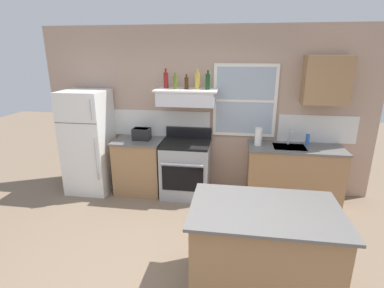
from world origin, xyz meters
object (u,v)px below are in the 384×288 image
(refrigerator, at_px, (89,142))
(toaster, at_px, (142,134))
(stove_range, at_px, (186,168))
(bottle_brown_stout, at_px, (187,83))
(bottle_olive_oil_square, at_px, (175,82))
(dish_soap_bottle, at_px, (308,140))
(bottle_dark_green_wine, at_px, (208,81))
(paper_towel_roll, at_px, (258,137))
(bottle_champagne_gold_foil, at_px, (197,81))
(bottle_red_label_wine, at_px, (166,80))
(kitchen_island, at_px, (262,250))

(refrigerator, height_order, toaster, refrigerator)
(toaster, bearing_deg, refrigerator, -174.92)
(stove_range, xyz_separation_m, bottle_brown_stout, (0.00, 0.09, 1.37))
(bottle_olive_oil_square, xyz_separation_m, dish_soap_bottle, (2.05, 0.08, -0.85))
(stove_range, xyz_separation_m, bottle_dark_green_wine, (0.33, 0.07, 1.40))
(bottle_brown_stout, relative_size, bottle_dark_green_wine, 0.78)
(bottle_brown_stout, height_order, paper_towel_roll, bottle_brown_stout)
(bottle_olive_oil_square, bearing_deg, paper_towel_roll, -0.73)
(bottle_champagne_gold_foil, bearing_deg, paper_towel_roll, -4.45)
(bottle_red_label_wine, relative_size, dish_soap_bottle, 1.70)
(bottle_red_label_wine, height_order, paper_towel_roll, bottle_red_label_wine)
(toaster, xyz_separation_m, stove_range, (0.75, -0.06, -0.54))
(bottle_red_label_wine, relative_size, kitchen_island, 0.22)
(stove_range, relative_size, kitchen_island, 0.78)
(kitchen_island, bearing_deg, dish_soap_bottle, 68.99)
(bottle_dark_green_wine, bearing_deg, toaster, -179.07)
(refrigerator, xyz_separation_m, bottle_olive_oil_square, (1.48, 0.08, 1.00))
(bottle_brown_stout, bearing_deg, bottle_dark_green_wine, -3.20)
(dish_soap_bottle, bearing_deg, bottle_champagne_gold_foil, -179.17)
(toaster, relative_size, bottle_olive_oil_square, 1.19)
(bottle_brown_stout, bearing_deg, toaster, -177.25)
(bottle_brown_stout, xyz_separation_m, bottle_champagne_gold_foil, (0.16, 0.02, 0.03))
(bottle_champagne_gold_foil, bearing_deg, stove_range, -145.46)
(toaster, relative_size, stove_range, 0.27)
(bottle_dark_green_wine, bearing_deg, refrigerator, -177.18)
(paper_towel_roll, bearing_deg, bottle_dark_green_wine, 177.32)
(bottle_olive_oil_square, bearing_deg, stove_range, -17.65)
(toaster, xyz_separation_m, bottle_red_label_wine, (0.42, 0.07, 0.86))
(stove_range, height_order, dish_soap_bottle, same)
(refrigerator, height_order, bottle_olive_oil_square, bottle_olive_oil_square)
(paper_towel_roll, bearing_deg, refrigerator, -178.76)
(bottle_brown_stout, height_order, bottle_champagne_gold_foil, bottle_champagne_gold_foil)
(bottle_red_label_wine, bearing_deg, bottle_olive_oil_square, -24.37)
(bottle_olive_oil_square, distance_m, bottle_champagne_gold_foil, 0.34)
(dish_soap_bottle, bearing_deg, toaster, -178.25)
(bottle_red_label_wine, xyz_separation_m, bottle_olive_oil_square, (0.16, -0.07, -0.02))
(bottle_brown_stout, xyz_separation_m, bottle_dark_green_wine, (0.33, -0.02, 0.03))
(toaster, height_order, bottle_olive_oil_square, bottle_olive_oil_square)
(stove_range, bearing_deg, refrigerator, -179.21)
(bottle_olive_oil_square, height_order, bottle_champagne_gold_foil, bottle_champagne_gold_foil)
(bottle_champagne_gold_foil, relative_size, kitchen_island, 0.22)
(refrigerator, relative_size, dish_soap_bottle, 9.49)
(bottle_red_label_wine, distance_m, kitchen_island, 2.87)
(bottle_dark_green_wine, bearing_deg, kitchen_island, -69.40)
(bottle_brown_stout, bearing_deg, bottle_champagne_gold_foil, 6.74)
(bottle_brown_stout, relative_size, dish_soap_bottle, 1.25)
(stove_range, distance_m, paper_towel_roll, 1.27)
(toaster, relative_size, dish_soap_bottle, 1.65)
(toaster, distance_m, bottle_red_label_wine, 0.96)
(toaster, bearing_deg, bottle_champagne_gold_foil, 3.47)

